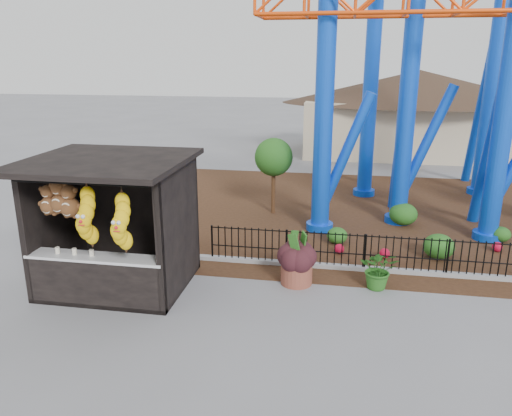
% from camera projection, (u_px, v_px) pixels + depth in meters
% --- Properties ---
extents(ground, '(120.00, 120.00, 0.00)m').
position_uv_depth(ground, '(231.00, 319.00, 10.42)').
color(ground, slate).
rests_on(ground, ground).
extents(mulch_bed, '(18.00, 12.00, 0.02)m').
position_uv_depth(mulch_bed, '(395.00, 215.00, 17.28)').
color(mulch_bed, '#331E11').
rests_on(mulch_bed, ground).
extents(curb, '(18.00, 0.18, 0.12)m').
position_uv_depth(curb, '(413.00, 272.00, 12.55)').
color(curb, gray).
rests_on(curb, ground).
extents(prize_booth, '(3.50, 3.40, 3.12)m').
position_uv_depth(prize_booth, '(111.00, 228.00, 11.35)').
color(prize_booth, black).
rests_on(prize_booth, ground).
extents(picket_fence, '(12.20, 0.06, 1.00)m').
position_uv_depth(picket_fence, '(452.00, 258.00, 12.27)').
color(picket_fence, black).
rests_on(picket_fence, ground).
extents(roller_coaster, '(11.00, 6.37, 10.82)m').
position_uv_depth(roller_coaster, '(448.00, 17.00, 15.44)').
color(roller_coaster, blue).
rests_on(roller_coaster, ground).
extents(terracotta_planter, '(0.88, 0.88, 0.58)m').
position_uv_depth(terracotta_planter, '(296.00, 272.00, 11.99)').
color(terracotta_planter, brown).
rests_on(terracotta_planter, ground).
extents(planter_foliage, '(0.70, 0.70, 0.64)m').
position_uv_depth(planter_foliage, '(297.00, 249.00, 11.82)').
color(planter_foliage, black).
rests_on(planter_foliage, terracotta_planter).
extents(potted_plant, '(0.94, 0.83, 0.98)m').
position_uv_depth(potted_plant, '(379.00, 269.00, 11.69)').
color(potted_plant, '#1A5619').
rests_on(potted_plant, ground).
extents(landscaping, '(7.34, 3.62, 0.72)m').
position_uv_depth(landscaping, '(431.00, 232.00, 14.71)').
color(landscaping, '#205117').
rests_on(landscaping, mulch_bed).
extents(pavilion, '(15.00, 15.00, 4.80)m').
position_uv_depth(pavilion, '(418.00, 99.00, 27.37)').
color(pavilion, '#BFAD8C').
rests_on(pavilion, ground).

